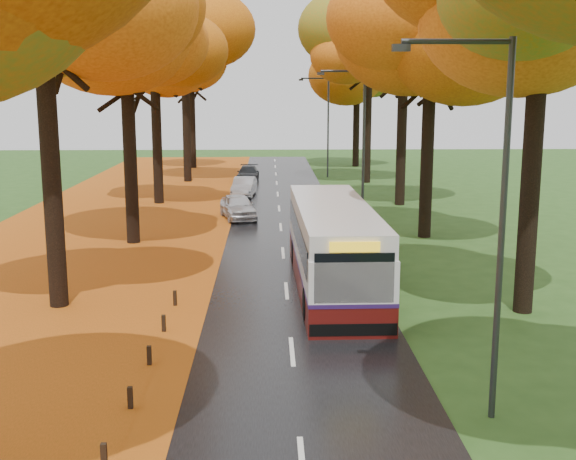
{
  "coord_description": "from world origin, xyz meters",
  "views": [
    {
      "loc": [
        -0.6,
        -6.46,
        6.96
      ],
      "look_at": [
        0.0,
        16.01,
        2.6
      ],
      "focal_mm": 45.0,
      "sensor_mm": 36.0,
      "label": 1
    }
  ],
  "objects_px": {
    "car_silver": "(244,187)",
    "car_dark": "(248,174)",
    "bus": "(333,244)",
    "streetlamp_far": "(325,119)",
    "streetlamp_mid": "(359,136)",
    "streetlamp_near": "(491,202)",
    "car_white": "(238,207)"
  },
  "relations": [
    {
      "from": "streetlamp_mid",
      "to": "car_silver",
      "type": "height_order",
      "value": "streetlamp_mid"
    },
    {
      "from": "bus",
      "to": "streetlamp_far",
      "type": "bearing_deg",
      "value": 85.14
    },
    {
      "from": "streetlamp_near",
      "to": "streetlamp_far",
      "type": "bearing_deg",
      "value": 90.0
    },
    {
      "from": "streetlamp_near",
      "to": "streetlamp_mid",
      "type": "height_order",
      "value": "same"
    },
    {
      "from": "streetlamp_mid",
      "to": "bus",
      "type": "bearing_deg",
      "value": -101.19
    },
    {
      "from": "streetlamp_mid",
      "to": "bus",
      "type": "height_order",
      "value": "streetlamp_mid"
    },
    {
      "from": "streetlamp_far",
      "to": "car_white",
      "type": "xyz_separation_m",
      "value": [
        -6.24,
        -19.43,
        -4.0
      ]
    },
    {
      "from": "streetlamp_mid",
      "to": "car_silver",
      "type": "bearing_deg",
      "value": 119.08
    },
    {
      "from": "car_white",
      "to": "streetlamp_far",
      "type": "bearing_deg",
      "value": 58.98
    },
    {
      "from": "bus",
      "to": "car_silver",
      "type": "distance_m",
      "value": 23.0
    },
    {
      "from": "streetlamp_far",
      "to": "car_dark",
      "type": "bearing_deg",
      "value": -155.92
    },
    {
      "from": "streetlamp_mid",
      "to": "car_white",
      "type": "xyz_separation_m",
      "value": [
        -6.24,
        2.57,
        -4.0
      ]
    },
    {
      "from": "car_white",
      "to": "car_silver",
      "type": "bearing_deg",
      "value": 76.43
    },
    {
      "from": "bus",
      "to": "car_dark",
      "type": "xyz_separation_m",
      "value": [
        -3.87,
        30.77,
        -0.97
      ]
    },
    {
      "from": "car_white",
      "to": "streetlamp_mid",
      "type": "bearing_deg",
      "value": -35.59
    },
    {
      "from": "car_silver",
      "to": "car_dark",
      "type": "relative_size",
      "value": 0.95
    },
    {
      "from": "bus",
      "to": "car_white",
      "type": "bearing_deg",
      "value": 104.72
    },
    {
      "from": "streetlamp_mid",
      "to": "car_white",
      "type": "distance_m",
      "value": 7.84
    },
    {
      "from": "streetlamp_far",
      "to": "car_silver",
      "type": "distance_m",
      "value": 13.15
    },
    {
      "from": "streetlamp_far",
      "to": "car_white",
      "type": "relative_size",
      "value": 2.03
    },
    {
      "from": "streetlamp_far",
      "to": "car_silver",
      "type": "height_order",
      "value": "streetlamp_far"
    },
    {
      "from": "streetlamp_mid",
      "to": "car_dark",
      "type": "distance_m",
      "value": 20.62
    },
    {
      "from": "streetlamp_far",
      "to": "car_white",
      "type": "bearing_deg",
      "value": -107.8
    },
    {
      "from": "car_dark",
      "to": "streetlamp_near",
      "type": "bearing_deg",
      "value": -80.31
    },
    {
      "from": "streetlamp_mid",
      "to": "car_silver",
      "type": "xyz_separation_m",
      "value": [
        -6.19,
        11.12,
        -4.04
      ]
    },
    {
      "from": "streetlamp_mid",
      "to": "car_silver",
      "type": "relative_size",
      "value": 2.1
    },
    {
      "from": "streetlamp_mid",
      "to": "streetlamp_far",
      "type": "distance_m",
      "value": 22.0
    },
    {
      "from": "bus",
      "to": "car_silver",
      "type": "bearing_deg",
      "value": 98.82
    },
    {
      "from": "car_silver",
      "to": "car_dark",
      "type": "distance_m",
      "value": 8.13
    },
    {
      "from": "bus",
      "to": "car_white",
      "type": "xyz_separation_m",
      "value": [
        -3.96,
        14.09,
        -0.88
      ]
    },
    {
      "from": "streetlamp_near",
      "to": "bus",
      "type": "bearing_deg",
      "value": 102.28
    },
    {
      "from": "bus",
      "to": "streetlamp_mid",
      "type": "bearing_deg",
      "value": 77.84
    }
  ]
}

